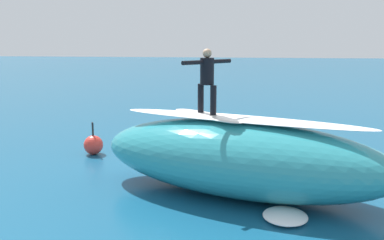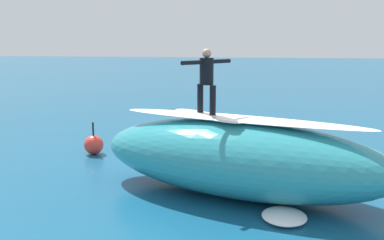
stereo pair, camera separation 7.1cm
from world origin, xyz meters
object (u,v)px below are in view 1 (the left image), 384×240
at_px(surfer_riding, 207,76).
at_px(buoy_marker, 93,145).
at_px(surfboard_paddling, 182,147).
at_px(surfer_paddling, 178,142).
at_px(surfboard_riding, 207,116).

xyz_separation_m(surfer_riding, buoy_marker, (3.65, -2.66, -2.35)).
height_order(surfboard_paddling, buoy_marker, buoy_marker).
distance_m(surfer_riding, buoy_marker, 5.10).
bearing_deg(surfer_paddling, buoy_marker, 156.67).
xyz_separation_m(surfer_riding, surfer_paddling, (1.22, -3.65, -2.44)).
bearing_deg(buoy_marker, surfboard_riding, 143.97).
relative_size(surfboard_paddling, surfer_paddling, 1.63).
distance_m(surfboard_riding, buoy_marker, 4.75).
relative_size(surfer_riding, buoy_marker, 1.48).
bearing_deg(buoy_marker, surfer_paddling, -157.88).
relative_size(surfboard_paddling, buoy_marker, 2.28).
bearing_deg(surfer_paddling, surfboard_paddling, -0.00).
distance_m(surfboard_riding, surfboard_paddling, 4.27).
distance_m(surfboard_paddling, surfer_paddling, 0.22).
bearing_deg(buoy_marker, surfer_riding, 143.97).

